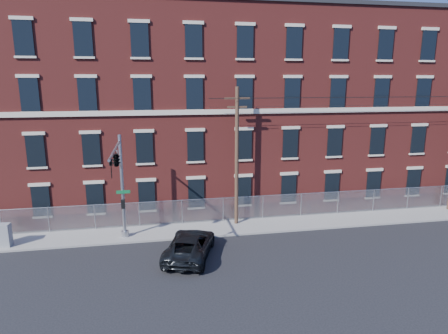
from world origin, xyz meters
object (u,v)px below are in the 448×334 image
pickup_truck (190,245)px  traffic_signal_mast (118,169)px  utility_pole_near (237,154)px  utility_cabinet (1,235)px

pickup_truck → traffic_signal_mast: bearing=-0.2°
utility_pole_near → utility_cabinet: size_ratio=6.69×
traffic_signal_mast → utility_pole_near: 8.70m
utility_pole_near → utility_cabinet: (-15.69, -1.32, -4.47)m
traffic_signal_mast → utility_pole_near: utility_pole_near is taller
utility_cabinet → utility_pole_near: bearing=9.8°
traffic_signal_mast → utility_pole_near: (8.00, 3.42, -0.05)m
traffic_signal_mast → pickup_truck: (4.08, -1.31, -4.64)m
traffic_signal_mast → pickup_truck: bearing=-17.8°
pickup_truck → utility_cabinet: (-11.77, 3.40, 0.12)m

